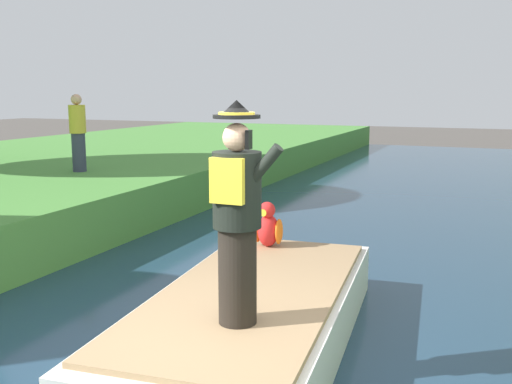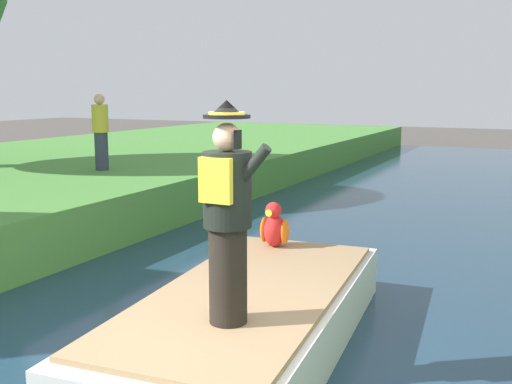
% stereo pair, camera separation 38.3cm
% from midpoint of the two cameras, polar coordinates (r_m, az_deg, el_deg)
% --- Properties ---
extents(boat, '(2.18, 4.35, 0.61)m').
position_cam_midpoint_polar(boat, '(5.99, 1.31, -12.08)').
color(boat, silver).
rests_on(boat, canal_water).
extents(person_pirate, '(0.61, 0.42, 1.85)m').
position_cam_midpoint_polar(person_pirate, '(4.81, -0.48, -2.19)').
color(person_pirate, black).
rests_on(person_pirate, boat).
extents(parrot_plush, '(0.36, 0.35, 0.57)m').
position_cam_midpoint_polar(parrot_plush, '(7.34, 3.29, -3.44)').
color(parrot_plush, red).
rests_on(parrot_plush, boat).
extents(person_bystander, '(0.34, 0.34, 1.60)m').
position_cam_midpoint_polar(person_bystander, '(12.86, -13.95, 5.67)').
color(person_bystander, '#33384C').
rests_on(person_bystander, grass_bank_near).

